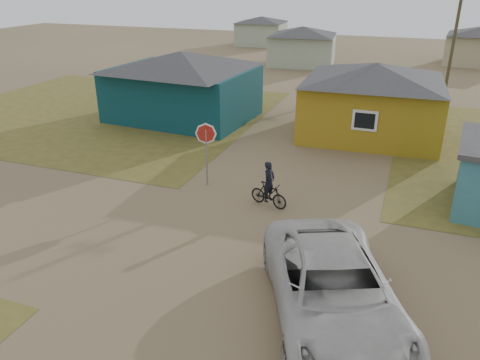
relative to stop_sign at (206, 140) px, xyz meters
The scene contains 12 objects.
ground 6.08m from the stop_sign, 57.50° to the right, with size 120.00×120.00×0.00m, color olive.
grass_nw 13.75m from the stop_sign, 143.25° to the left, with size 20.00×18.00×0.00m, color brown.
house_teal 10.20m from the stop_sign, 122.03° to the left, with size 8.93×7.08×4.00m.
house_yellow 10.72m from the stop_sign, 58.56° to the left, with size 7.72×6.76×3.90m.
house_pale_west 29.29m from the stop_sign, 95.70° to the left, with size 7.04×6.15×3.60m.
house_beige_east 37.51m from the stop_sign, 69.57° to the left, with size 6.95×6.05×3.60m.
house_pale_north 42.57m from the stop_sign, 104.85° to the left, with size 6.28×5.81×3.40m.
utility_pole_near 19.77m from the stop_sign, 60.78° to the left, with size 1.40×0.20×8.00m.
utility_pole_far 34.87m from the stop_sign, 72.28° to the left, with size 1.40×0.20×8.00m.
stop_sign is the anchor object (origin of this frame).
cyclist 3.40m from the stop_sign, 18.46° to the right, with size 1.64×0.88×1.79m.
vehicle 9.19m from the stop_sign, 45.90° to the right, with size 2.97×6.43×1.79m, color #B6B5B1.
Camera 1 is at (4.37, -11.44, 8.08)m, focal length 35.00 mm.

